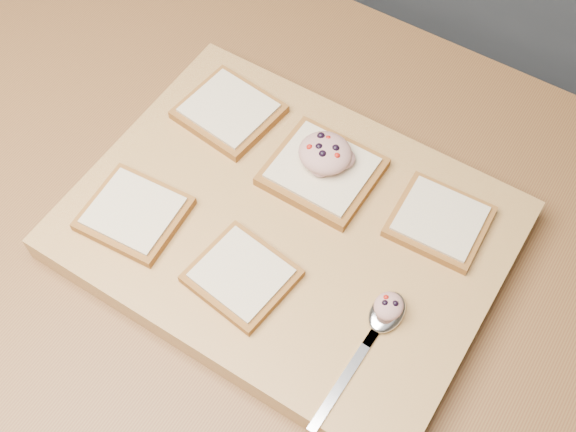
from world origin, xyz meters
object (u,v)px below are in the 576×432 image
object	(u,v)px
tuna_salad_dollop	(325,153)
bread_far_center	(322,171)
cutting_board	(288,230)
spoon	(381,322)

from	to	relation	value
tuna_salad_dollop	bread_far_center	bearing A→B (deg)	-72.56
cutting_board	bread_far_center	bearing A→B (deg)	89.98
bread_far_center	tuna_salad_dollop	size ratio (longest dim) A/B	1.94
spoon	cutting_board	bearing A→B (deg)	159.98
cutting_board	tuna_salad_dollop	xyz separation A→B (m)	(-0.00, 0.09, 0.05)
bread_far_center	cutting_board	bearing A→B (deg)	-90.02
bread_far_center	spoon	size ratio (longest dim) A/B	0.70
tuna_salad_dollop	spoon	xyz separation A→B (m)	(0.16, -0.15, -0.03)
cutting_board	spoon	size ratio (longest dim) A/B	2.72
bread_far_center	spoon	distance (m)	0.21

